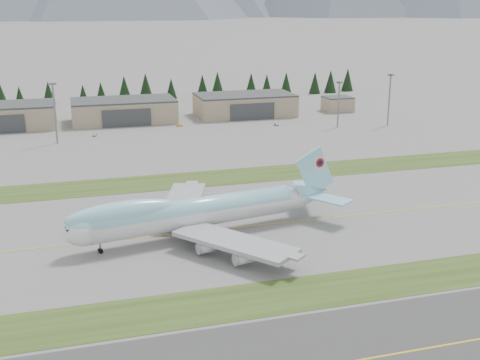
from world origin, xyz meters
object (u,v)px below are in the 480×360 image
object	(u,v)px
boeing_747_freighter	(196,212)
hangar_right	(245,105)
service_vehicle_a	(95,136)
service_vehicle_b	(179,126)
hangar_left	(0,116)
hangar_center	(124,110)
service_vehicle_c	(276,126)

from	to	relation	value
boeing_747_freighter	hangar_right	distance (m)	163.13
service_vehicle_a	service_vehicle_b	bearing A→B (deg)	28.09
hangar_left	hangar_center	distance (m)	55.00
service_vehicle_a	boeing_747_freighter	bearing A→B (deg)	-69.35
hangar_left	service_vehicle_b	distance (m)	80.52
boeing_747_freighter	hangar_center	xyz separation A→B (m)	(-2.41, 152.62, -0.85)
boeing_747_freighter	hangar_right	size ratio (longest dim) A/B	1.50
service_vehicle_a	hangar_right	bearing A→B (deg)	33.66
hangar_left	hangar_center	world-z (taller)	same
hangar_left	service_vehicle_a	world-z (taller)	hangar_left
hangar_right	service_vehicle_c	world-z (taller)	hangar_right
service_vehicle_a	service_vehicle_b	distance (m)	39.99
service_vehicle_b	service_vehicle_c	bearing A→B (deg)	-98.24
service_vehicle_c	hangar_right	bearing A→B (deg)	98.83
service_vehicle_a	service_vehicle_c	bearing A→B (deg)	12.43
hangar_center	service_vehicle_c	distance (m)	72.98
hangar_left	service_vehicle_a	xyz separation A→B (m)	(39.68, -29.20, -5.39)
boeing_747_freighter	hangar_left	xyz separation A→B (m)	(-57.41, 152.62, -0.85)
service_vehicle_c	hangar_center	bearing A→B (deg)	152.35
hangar_center	hangar_right	size ratio (longest dim) A/B	1.00
service_vehicle_a	service_vehicle_c	xyz separation A→B (m)	(81.96, -0.06, 0.00)
hangar_right	hangar_left	bearing A→B (deg)	180.00
hangar_right	service_vehicle_a	size ratio (longest dim) A/B	13.38
hangar_right	service_vehicle_c	distance (m)	30.49
hangar_left	service_vehicle_b	world-z (taller)	hangar_left
service_vehicle_c	boeing_747_freighter	bearing A→B (deg)	-121.45
hangar_center	service_vehicle_a	size ratio (longest dim) A/B	13.38
hangar_right	service_vehicle_b	world-z (taller)	hangar_right
boeing_747_freighter	service_vehicle_b	xyz separation A→B (m)	(20.78, 134.19, -6.24)
hangar_center	service_vehicle_c	world-z (taller)	hangar_center
hangar_left	service_vehicle_b	size ratio (longest dim) A/B	14.60
service_vehicle_a	hangar_left	bearing A→B (deg)	156.12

